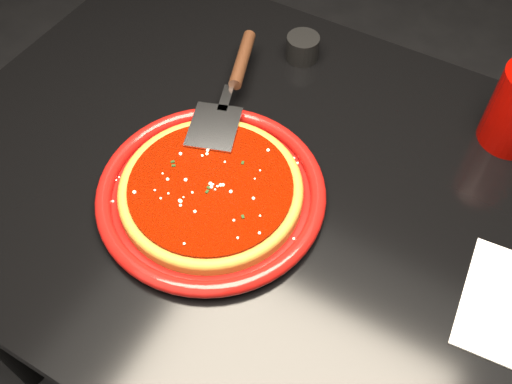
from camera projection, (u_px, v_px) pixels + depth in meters
floor at (283, 365)px, 1.47m from camera, size 4.00×4.00×0.01m
table at (290, 302)px, 1.17m from camera, size 1.20×0.80×0.75m
plate at (211, 193)px, 0.85m from camera, size 0.43×0.43×0.03m
pizza_crust at (211, 191)px, 0.85m from camera, size 0.34×0.34×0.01m
pizza_crust_rim at (211, 188)px, 0.84m from camera, size 0.34×0.34×0.02m
pizza_sauce at (211, 186)px, 0.84m from camera, size 0.30×0.30×0.01m
parmesan_dusting at (210, 184)px, 0.83m from camera, size 0.24×0.24×0.01m
basil_flecks at (210, 184)px, 0.83m from camera, size 0.22×0.22×0.00m
pizza_server at (231, 89)px, 0.94m from camera, size 0.19×0.33×0.02m
ramekin at (303, 48)px, 1.03m from camera, size 0.07×0.07×0.05m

